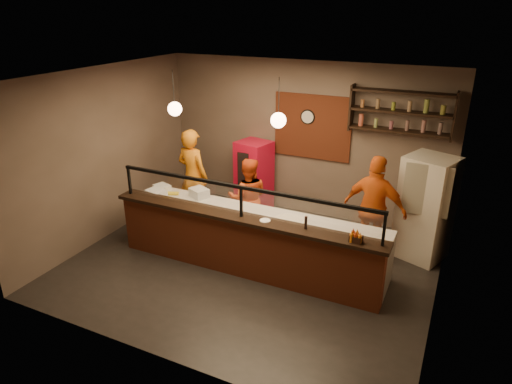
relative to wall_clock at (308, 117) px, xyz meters
The scene contains 29 objects.
floor 3.24m from the wall_clock, 92.33° to the right, with size 6.00×6.00×0.00m, color black.
ceiling 2.70m from the wall_clock, 92.33° to the right, with size 6.00×6.00×0.00m, color #372F2A.
wall_back 0.51m from the wall_clock, 158.20° to the left, with size 6.00×6.00×0.00m, color #6D5A50.
wall_left 3.99m from the wall_clock, 141.57° to the right, with size 5.00×5.00×0.00m, color #6D5A50.
wall_right 3.84m from the wall_clock, 40.31° to the right, with size 5.00×5.00×0.00m, color #6D5A50.
wall_front 4.99m from the wall_clock, 91.16° to the right, with size 6.00×6.00×0.00m, color #6D5A50.
brick_patch 0.22m from the wall_clock, ahead, with size 1.60×0.04×1.30m, color brown.
service_counter 3.19m from the wall_clock, 92.08° to the right, with size 4.60×0.25×1.00m, color brown.
counter_ledge 2.96m from the wall_clock, 92.08° to the right, with size 4.70×0.37×0.06m, color black.
worktop_cabinet 2.81m from the wall_clock, 92.53° to the right, with size 4.60×0.75×0.85m, color gray.
worktop 2.57m from the wall_clock, 92.53° to the right, with size 4.60×0.75×0.05m, color beige.
sneeze_guard 2.86m from the wall_clock, 92.08° to the right, with size 4.50×0.05×0.52m.
wall_shelving 1.83m from the wall_clock, ahead, with size 1.84×0.28×0.85m.
wall_clock is the anchor object (origin of this frame).
pendant_left 2.81m from the wall_clock, 125.30° to the right, with size 0.24×0.24×0.77m.
pendant_right 2.32m from the wall_clock, 82.44° to the right, with size 0.24×0.24×0.77m.
cook_left 2.61m from the wall_clock, 145.36° to the right, with size 0.71×0.47×1.95m, color orange.
cook_mid 2.07m from the wall_clock, 112.40° to the right, with size 0.77×0.60×1.58m, color #C83F12.
cook_right 2.44m from the wall_clock, 37.12° to the right, with size 1.11×0.46×1.89m, color #D85614.
fridge 2.89m from the wall_clock, 18.99° to the right, with size 0.77×0.72×1.85m, color beige.
red_cooler 1.73m from the wall_clock, 163.61° to the right, with size 0.66×0.60×1.53m, color red.
pizza_dough 2.64m from the wall_clock, 76.98° to the right, with size 0.55×0.55×0.01m, color beige.
prep_tub_a 3.21m from the wall_clock, 134.14° to the right, with size 0.29×0.23×0.14m, color silver.
prep_tub_b 2.69m from the wall_clock, 123.10° to the right, with size 0.33×0.26×0.16m, color silver.
prep_tub_c 3.36m from the wall_clock, 129.45° to the right, with size 0.33×0.26×0.16m, color white.
rolling_pin 3.16m from the wall_clock, 130.64° to the right, with size 0.07×0.07×0.40m, color gold.
condiment_caddy 3.45m from the wall_clock, 57.96° to the right, with size 0.17×0.14×0.10m, color black.
pepper_mill 3.04m from the wall_clock, 70.42° to the right, with size 0.04×0.04×0.20m, color black.
small_plate 2.95m from the wall_clock, 83.60° to the right, with size 0.17×0.17×0.01m, color white.
Camera 1 is at (3.03, -6.13, 4.19)m, focal length 32.00 mm.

